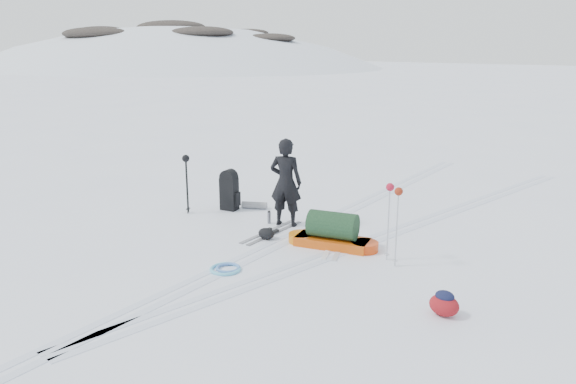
# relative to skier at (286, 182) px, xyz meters

# --- Properties ---
(ground) EXTENTS (200.00, 200.00, 0.00)m
(ground) POSITION_rel_skier_xyz_m (0.59, -0.84, -0.91)
(ground) COLOR white
(ground) RESTS_ON ground
(ski_tracks) EXTENTS (3.38, 17.97, 0.01)m
(ski_tracks) POSITION_rel_skier_xyz_m (1.20, 0.03, -0.90)
(ski_tracks) COLOR silver
(ski_tracks) RESTS_ON ground
(skier) EXTENTS (0.78, 0.65, 1.82)m
(skier) POSITION_rel_skier_xyz_m (0.00, 0.00, 0.00)
(skier) COLOR black
(skier) RESTS_ON ground
(pulk_sled) EXTENTS (1.80, 0.96, 0.66)m
(pulk_sled) POSITION_rel_skier_xyz_m (1.48, -0.43, -0.65)
(pulk_sled) COLOR #C64A0B
(pulk_sled) RESTS_ON ground
(expedition_rucksack) EXTENTS (0.88, 0.80, 0.93)m
(expedition_rucksack) POSITION_rel_skier_xyz_m (-1.64, 0.11, -0.48)
(expedition_rucksack) COLOR black
(expedition_rucksack) RESTS_ON ground
(ski_poles_black) EXTENTS (0.16, 0.16, 1.32)m
(ski_poles_black) POSITION_rel_skier_xyz_m (-2.22, -0.72, 0.17)
(ski_poles_black) COLOR black
(ski_poles_black) RESTS_ON ground
(ski_poles_silver) EXTENTS (0.39, 0.30, 1.38)m
(ski_poles_silver) POSITION_rel_skier_xyz_m (2.72, -0.47, 0.24)
(ski_poles_silver) COLOR #ABADB2
(ski_poles_silver) RESTS_ON ground
(touring_skis_grey) EXTENTS (0.39, 1.76, 0.06)m
(touring_skis_grey) POSITION_rel_skier_xyz_m (0.09, -0.55, -0.89)
(touring_skis_grey) COLOR gray
(touring_skis_grey) RESTS_ON ground
(touring_skis_white) EXTENTS (1.05, 1.82, 0.07)m
(touring_skis_white) POSITION_rel_skier_xyz_m (1.44, -0.22, -0.89)
(touring_skis_white) COLOR white
(touring_skis_white) RESTS_ON ground
(rope_coil) EXTENTS (0.53, 0.53, 0.06)m
(rope_coil) POSITION_rel_skier_xyz_m (0.77, -2.48, -0.88)
(rope_coil) COLOR #5EC5E4
(rope_coil) RESTS_ON ground
(small_daypack) EXTENTS (0.51, 0.46, 0.36)m
(small_daypack) POSITION_rel_skier_xyz_m (4.23, -1.71, -0.73)
(small_daypack) COLOR maroon
(small_daypack) RESTS_ON ground
(thermos_pair) EXTENTS (0.21, 0.22, 0.27)m
(thermos_pair) POSITION_rel_skier_xyz_m (-0.27, -0.07, -0.78)
(thermos_pair) COLOR slate
(thermos_pair) RESTS_ON ground
(stuff_sack) EXTENTS (0.41, 0.35, 0.21)m
(stuff_sack) POSITION_rel_skier_xyz_m (0.25, -0.90, -0.80)
(stuff_sack) COLOR black
(stuff_sack) RESTS_ON ground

